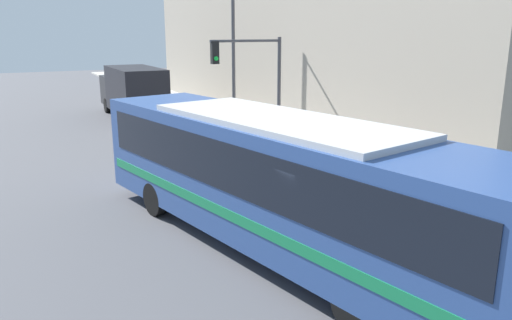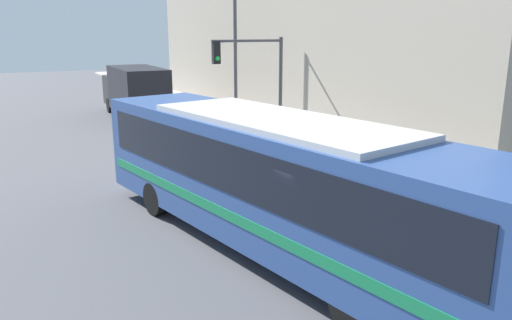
{
  "view_description": "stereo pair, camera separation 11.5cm",
  "coord_description": "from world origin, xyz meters",
  "px_view_note": "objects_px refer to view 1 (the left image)",
  "views": [
    {
      "loc": [
        -5.64,
        -8.52,
        4.99
      ],
      "look_at": [
        0.76,
        3.94,
        1.36
      ],
      "focal_mm": 35.0,
      "sensor_mm": 36.0,
      "label": 1
    },
    {
      "loc": [
        -5.54,
        -8.57,
        4.99
      ],
      "look_at": [
        0.76,
        3.94,
        1.36
      ],
      "focal_mm": 35.0,
      "sensor_mm": 36.0,
      "label": 2
    }
  ],
  "objects_px": {
    "parking_meter": "(270,122)",
    "traffic_light_pole": "(254,71)",
    "fire_hydrant": "(366,166)",
    "street_lamp": "(228,45)",
    "city_bus": "(277,175)",
    "delivery_truck": "(132,90)"
  },
  "relations": [
    {
      "from": "traffic_light_pole",
      "to": "street_lamp",
      "type": "distance_m",
      "value": 5.14
    },
    {
      "from": "city_bus",
      "to": "parking_meter",
      "type": "relative_size",
      "value": 10.12
    },
    {
      "from": "city_bus",
      "to": "delivery_truck",
      "type": "xyz_separation_m",
      "value": [
        1.52,
        19.88,
        -0.18
      ]
    },
    {
      "from": "city_bus",
      "to": "traffic_light_pole",
      "type": "relative_size",
      "value": 2.73
    },
    {
      "from": "delivery_truck",
      "to": "fire_hydrant",
      "type": "bearing_deg",
      "value": -77.02
    },
    {
      "from": "delivery_truck",
      "to": "street_lamp",
      "type": "relative_size",
      "value": 1.1
    },
    {
      "from": "fire_hydrant",
      "to": "traffic_light_pole",
      "type": "relative_size",
      "value": 0.18
    },
    {
      "from": "parking_meter",
      "to": "traffic_light_pole",
      "type": "bearing_deg",
      "value": -154.32
    },
    {
      "from": "traffic_light_pole",
      "to": "parking_meter",
      "type": "height_order",
      "value": "traffic_light_pole"
    },
    {
      "from": "traffic_light_pole",
      "to": "parking_meter",
      "type": "distance_m",
      "value": 2.63
    },
    {
      "from": "fire_hydrant",
      "to": "street_lamp",
      "type": "xyz_separation_m",
      "value": [
        -0.07,
        11.2,
        3.73
      ]
    },
    {
      "from": "fire_hydrant",
      "to": "street_lamp",
      "type": "height_order",
      "value": "street_lamp"
    },
    {
      "from": "fire_hydrant",
      "to": "street_lamp",
      "type": "bearing_deg",
      "value": 90.35
    },
    {
      "from": "city_bus",
      "to": "street_lamp",
      "type": "xyz_separation_m",
      "value": [
        5.27,
        14.5,
        2.47
      ]
    },
    {
      "from": "city_bus",
      "to": "traffic_light_pole",
      "type": "xyz_separation_m",
      "value": [
        4.28,
        9.54,
        1.53
      ]
    },
    {
      "from": "delivery_truck",
      "to": "parking_meter",
      "type": "bearing_deg",
      "value": -68.76
    },
    {
      "from": "city_bus",
      "to": "fire_hydrant",
      "type": "xyz_separation_m",
      "value": [
        5.34,
        3.3,
        -1.26
      ]
    },
    {
      "from": "delivery_truck",
      "to": "fire_hydrant",
      "type": "distance_m",
      "value": 17.04
    },
    {
      "from": "delivery_truck",
      "to": "fire_hydrant",
      "type": "height_order",
      "value": "delivery_truck"
    },
    {
      "from": "delivery_truck",
      "to": "traffic_light_pole",
      "type": "distance_m",
      "value": 10.83
    },
    {
      "from": "traffic_light_pole",
      "to": "delivery_truck",
      "type": "bearing_deg",
      "value": 104.96
    },
    {
      "from": "city_bus",
      "to": "fire_hydrant",
      "type": "bearing_deg",
      "value": 20.17
    }
  ]
}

